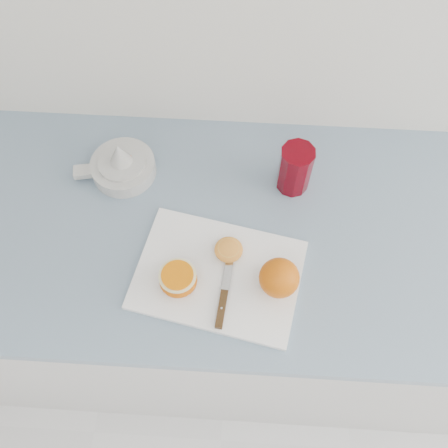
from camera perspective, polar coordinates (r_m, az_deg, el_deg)
name	(u,v)px	position (r m, az deg, el deg)	size (l,w,h in m)	color
counter	(206,294)	(1.53, -2.07, -7.98)	(2.50, 0.64, 0.89)	silver
cutting_board	(218,275)	(1.06, -0.67, -5.81)	(0.34, 0.24, 0.01)	white
whole_orange	(279,278)	(1.01, 6.33, -6.15)	(0.08, 0.08, 0.08)	orange
half_orange	(178,279)	(1.03, -5.26, -6.32)	(0.08, 0.08, 0.05)	orange
squeezed_shell	(229,250)	(1.06, 0.53, -2.94)	(0.06, 0.06, 0.03)	orange
paring_knife	(223,301)	(1.03, -0.13, -8.85)	(0.03, 0.19, 0.01)	#442C11
citrus_juicer	(122,165)	(1.20, -11.57, 6.59)	(0.19, 0.15, 0.10)	silver
red_tumbler	(295,170)	(1.14, 8.09, 6.12)	(0.08, 0.08, 0.13)	#5E000A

